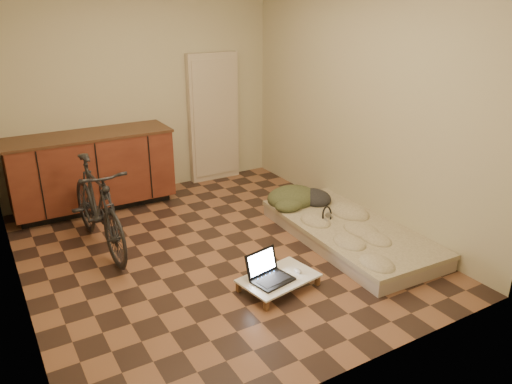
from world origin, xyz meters
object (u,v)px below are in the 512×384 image
bicycle (97,202)px  lap_desk (279,278)px  laptop (269,274)px  futon (349,232)px

bicycle → lap_desk: 1.93m
bicycle → laptop: size_ratio=4.08×
lap_desk → laptop: 0.11m
futon → laptop: bearing=-160.3°
lap_desk → futon: bearing=10.3°
bicycle → laptop: bearing=-58.6°
futon → lap_desk: 1.21m
bicycle → lap_desk: size_ratio=2.19×
laptop → lap_desk: bearing=-24.6°
laptop → futon: bearing=6.3°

